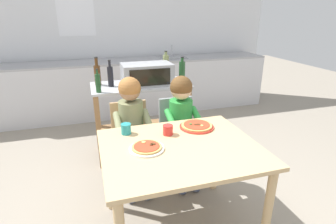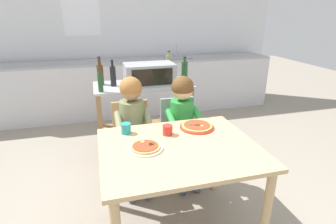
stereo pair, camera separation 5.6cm
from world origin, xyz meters
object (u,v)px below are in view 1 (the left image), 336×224
at_px(pizza_plate_white, 147,148).
at_px(pizza_plate_red_rimmed, 197,126).
at_px(toaster_oven, 147,74).
at_px(drinking_cup_red, 168,130).
at_px(kitchen_island_cart, 141,108).
at_px(bottle_tall_green_wine, 98,83).
at_px(dining_table, 180,159).
at_px(bottle_clear_vinegar, 97,74).
at_px(child_in_green_shirt, 183,117).
at_px(drinking_cup_teal, 126,129).
at_px(child_in_olive_shirt, 132,122).
at_px(dining_chair_left, 131,138).
at_px(dining_chair_right, 178,133).
at_px(bottle_brown_beer, 182,72).
at_px(bottle_dark_olive_oil, 166,66).
at_px(bottle_squat_spirits, 110,76).

distance_m(pizza_plate_white, pizza_plate_red_rimmed, 0.53).
bearing_deg(toaster_oven, drinking_cup_red, -94.35).
relative_size(kitchen_island_cart, drinking_cup_red, 13.92).
relative_size(bottle_tall_green_wine, dining_table, 0.22).
distance_m(bottle_clear_vinegar, child_in_green_shirt, 1.11).
xyz_separation_m(child_in_green_shirt, pizza_plate_white, (-0.47, -0.58, 0.05)).
bearing_deg(child_in_green_shirt, drinking_cup_teal, -153.12).
bearing_deg(child_in_olive_shirt, dining_table, -69.20).
xyz_separation_m(dining_chair_left, dining_chair_right, (0.47, -0.02, 0.00)).
height_order(bottle_brown_beer, drinking_cup_teal, bottle_brown_beer).
relative_size(kitchen_island_cart, bottle_dark_olive_oil, 3.29).
xyz_separation_m(toaster_oven, drinking_cup_red, (-0.08, -1.07, -0.20)).
bearing_deg(child_in_olive_shirt, drinking_cup_teal, -107.66).
bearing_deg(bottle_squat_spirits, bottle_tall_green_wine, -126.20).
height_order(kitchen_island_cart, bottle_tall_green_wine, bottle_tall_green_wine).
bearing_deg(dining_chair_right, child_in_olive_shirt, -168.21).
height_order(toaster_oven, bottle_clear_vinegar, bottle_clear_vinegar).
distance_m(kitchen_island_cart, drinking_cup_red, 1.12).
xyz_separation_m(dining_chair_left, drinking_cup_teal, (-0.10, -0.42, 0.29)).
bearing_deg(drinking_cup_red, pizza_plate_white, -138.34).
distance_m(toaster_oven, child_in_olive_shirt, 0.77).
relative_size(bottle_dark_olive_oil, dining_table, 0.30).
distance_m(kitchen_island_cart, bottle_dark_olive_oil, 0.59).
bearing_deg(dining_table, toaster_oven, 87.64).
relative_size(child_in_green_shirt, pizza_plate_white, 4.33).
bearing_deg(drinking_cup_red, dining_table, -82.25).
bearing_deg(bottle_clear_vinegar, toaster_oven, -14.14).
bearing_deg(bottle_dark_olive_oil, dining_table, -102.68).
relative_size(dining_chair_left, pizza_plate_white, 3.33).
distance_m(toaster_oven, dining_table, 1.33).
bearing_deg(child_in_green_shirt, toaster_oven, 105.30).
bearing_deg(kitchen_island_cart, drinking_cup_red, -90.43).
bearing_deg(dining_chair_left, toaster_oven, 61.74).
height_order(bottle_squat_spirits, pizza_plate_white, bottle_squat_spirits).
xyz_separation_m(dining_chair_left, child_in_olive_shirt, (0.00, -0.12, 0.22)).
xyz_separation_m(bottle_brown_beer, drinking_cup_red, (-0.46, -0.98, -0.22)).
bearing_deg(dining_chair_left, bottle_tall_green_wine, 123.31).
bearing_deg(drinking_cup_red, child_in_green_shirt, 56.34).
bearing_deg(drinking_cup_teal, bottle_brown_beer, 48.66).
bearing_deg(child_in_green_shirt, dining_chair_right, 90.00).
relative_size(kitchen_island_cart, bottle_squat_spirits, 3.77).
xyz_separation_m(kitchen_island_cart, toaster_oven, (0.07, -0.03, 0.40)).
distance_m(child_in_green_shirt, pizza_plate_white, 0.75).
height_order(bottle_dark_olive_oil, drinking_cup_red, bottle_dark_olive_oil).
xyz_separation_m(child_in_green_shirt, drinking_cup_teal, (-0.57, -0.29, 0.07)).
bearing_deg(dining_chair_left, drinking_cup_red, -68.53).
height_order(bottle_clear_vinegar, child_in_green_shirt, bottle_clear_vinegar).
distance_m(dining_table, pizza_plate_red_rimmed, 0.38).
distance_m(kitchen_island_cart, pizza_plate_white, 1.31).
distance_m(toaster_oven, bottle_clear_vinegar, 0.54).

